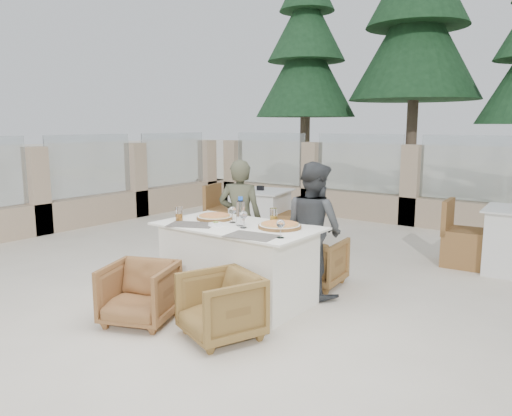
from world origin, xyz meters
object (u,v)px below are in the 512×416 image
Objects in this scene: armchair_far_right at (316,261)px; diner_left at (240,219)px; dining_table at (238,263)px; water_bottle at (241,211)px; pizza_right at (280,225)px; olive_dish at (216,224)px; wine_glass_corner at (281,228)px; wine_glass_centre at (232,214)px; beer_glass_left at (179,214)px; pizza_left at (215,217)px; armchair_near_right at (221,306)px; armchair_near_left at (140,293)px; wine_glass_near at (243,218)px; bg_table_a at (260,216)px; diner_right at (314,229)px; armchair_far_left at (253,254)px; beer_glass_right at (274,216)px.

diner_left is (-0.83, -0.29, 0.42)m from armchair_far_right.
water_bottle is (0.03, 0.00, 0.53)m from dining_table.
water_bottle is at bearing -161.07° from pizza_right.
wine_glass_corner is at bearing -4.26° from olive_dish.
olive_dish is at bearing 57.64° from armchair_far_right.
beer_glass_left is (-0.51, -0.25, -0.02)m from wine_glass_centre.
beer_glass_left reaches higher than pizza_left.
wine_glass_centre is (-0.12, 0.07, 0.48)m from dining_table.
armchair_near_right is 1.70m from diner_left.
water_bottle is 0.17m from wine_glass_centre.
pizza_left is 2.03× the size of wine_glass_centre.
wine_glass_centre is (0.26, -0.03, 0.07)m from pizza_left.
wine_glass_centre is 1.21m from armchair_near_left.
wine_glass_near is (0.25, -0.14, 0.00)m from wine_glass_centre.
armchair_near_right is at bearing -110.16° from wine_glass_corner.
olive_dish is 0.82m from diner_left.
diner_left is 0.83× the size of bg_table_a.
wine_glass_corner is at bearing -54.86° from pizza_right.
pizza_left reaches higher than armchair_near_left.
bg_table_a is (-1.87, 1.62, -0.30)m from diner_right.
armchair_far_left is at bearing 108.22° from wine_glass_centre.
diner_right is (0.46, 0.62, -0.22)m from water_bottle.
wine_glass_near is 0.31× the size of armchair_near_right.
armchair_near_left is (-0.22, -1.03, -0.59)m from wine_glass_centre.
diner_left is at bearing 151.15° from pizza_right.
diner_right reaches higher than pizza_right.
wine_glass_centre reaches higher than armchair_near_left.
bg_table_a is (-1.78, 2.11, -0.41)m from pizza_right.
wine_glass_centre reaches higher than armchair_far_left.
beer_glass_left is 0.23× the size of armchair_far_left.
beer_glass_right reaches higher than dining_table.
armchair_near_left is at bearing -102.25° from wine_glass_centre.
pizza_right is 0.43m from wine_glass_corner.
diner_right is (0.88, 0.53, -0.11)m from pizza_left.
diner_left reaches higher than armchair_far_left.
wine_glass_centre is at bearing 116.67° from armchair_far_left.
pizza_right is 2.75× the size of beer_glass_right.
wine_glass_near is at bearing 39.56° from armchair_near_left.
diner_right is at bearing -52.72° from bg_table_a.
beer_glass_left is at bearing 172.41° from armchair_near_right.
wine_glass_centre is at bearing 160.13° from wine_glass_corner.
pizza_left is 0.27× the size of diner_right.
armchair_near_right is (0.83, -0.87, -0.52)m from pizza_left.
beer_glass_right is at bearing 69.49° from armchair_far_right.
armchair_far_right is at bearing 46.40° from armchair_near_left.
armchair_near_right is (0.77, -1.46, -0.01)m from armchair_far_left.
diner_left reaches higher than armchair_far_right.
pizza_left is at bearing -177.40° from pizza_right.
wine_glass_corner is at bearing 118.21° from diner_right.
pizza_left reaches higher than dining_table.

